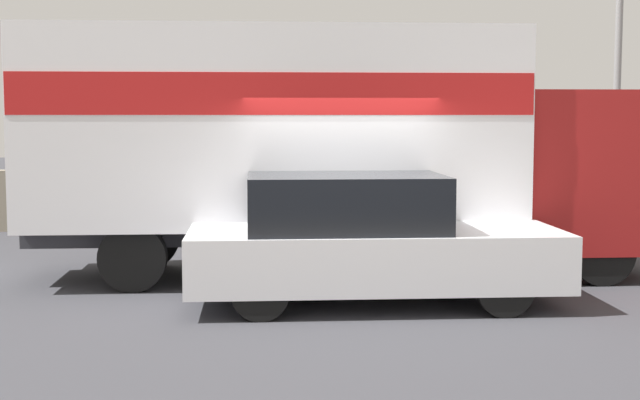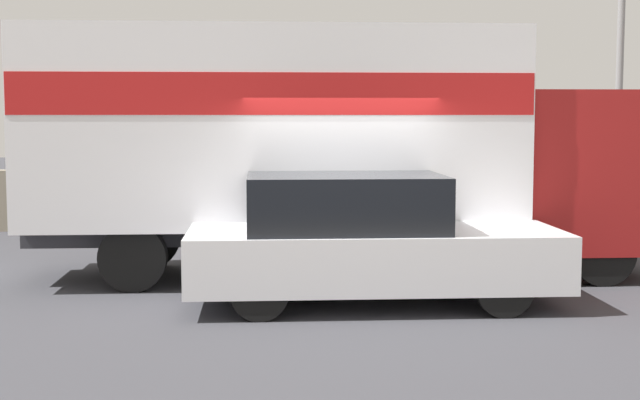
# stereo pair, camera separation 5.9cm
# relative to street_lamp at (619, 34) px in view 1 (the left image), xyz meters

# --- Properties ---
(ground_plane) EXTENTS (80.00, 80.00, 0.00)m
(ground_plane) POSITION_rel_street_lamp_xyz_m (-5.88, -6.58, -3.84)
(ground_plane) COLOR #38383D
(stone_wall_backdrop) EXTENTS (60.00, 0.35, 1.21)m
(stone_wall_backdrop) POSITION_rel_street_lamp_xyz_m (-5.88, 1.08, -3.24)
(stone_wall_backdrop) COLOR gray
(stone_wall_backdrop) RESTS_ON ground_plane
(street_lamp) EXTENTS (0.56, 0.28, 6.60)m
(street_lamp) POSITION_rel_street_lamp_xyz_m (0.00, 0.00, 0.00)
(street_lamp) COLOR gray
(street_lamp) RESTS_ON ground_plane
(box_truck) EXTENTS (8.79, 2.45, 3.45)m
(box_truck) POSITION_rel_street_lamp_xyz_m (-6.02, -4.37, -1.85)
(box_truck) COLOR maroon
(box_truck) RESTS_ON ground_plane
(car_hatchback) EXTENTS (4.45, 1.74, 1.58)m
(car_hatchback) POSITION_rel_street_lamp_xyz_m (-5.66, -6.35, -3.07)
(car_hatchback) COLOR silver
(car_hatchback) RESTS_ON ground_plane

